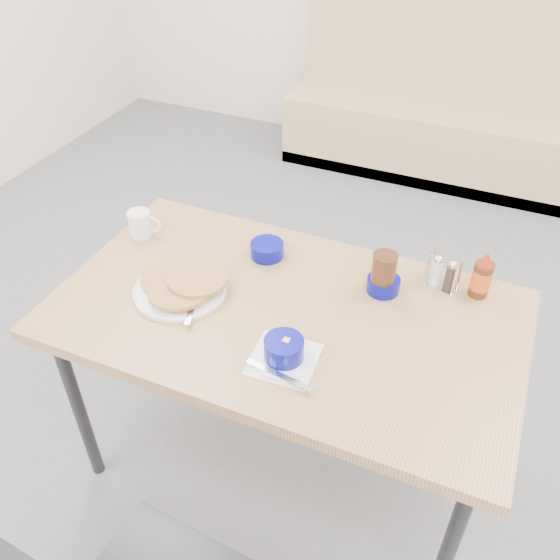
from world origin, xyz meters
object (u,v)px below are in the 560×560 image
at_px(syrup_bottle, 482,277).
at_px(pancake_plate, 182,286).
at_px(creamer_bowl, 267,250).
at_px(condiment_caddy, 443,275).
at_px(booth_bench, 437,118).
at_px(coffee_mug, 141,223).
at_px(amber_tumbler, 383,274).
at_px(butter_bowl, 383,285).
at_px(dining_table, 285,325).
at_px(grits_setting, 284,352).

bearing_deg(syrup_bottle, pancake_plate, -157.58).
relative_size(pancake_plate, creamer_bowl, 2.59).
xyz_separation_m(pancake_plate, condiment_caddy, (0.74, 0.35, 0.02)).
height_order(booth_bench, condiment_caddy, booth_bench).
height_order(coffee_mug, condiment_caddy, condiment_caddy).
bearing_deg(amber_tumbler, butter_bowl, 69.71).
distance_m(coffee_mug, amber_tumbler, 0.86).
bearing_deg(booth_bench, pancake_plate, -97.30).
distance_m(coffee_mug, syrup_bottle, 1.14).
xyz_separation_m(booth_bench, dining_table, (0.00, -2.53, 0.35)).
bearing_deg(creamer_bowl, coffee_mug, -172.49).
bearing_deg(dining_table, grits_setting, -68.15).
distance_m(grits_setting, syrup_bottle, 0.66).
relative_size(dining_table, butter_bowl, 13.54).
bearing_deg(syrup_bottle, grits_setting, -131.76).
bearing_deg(condiment_caddy, dining_table, -131.71).
distance_m(dining_table, creamer_bowl, 0.29).
bearing_deg(amber_tumbler, grits_setting, -112.85).
bearing_deg(grits_setting, booth_bench, 91.61).
relative_size(pancake_plate, butter_bowl, 2.80).
relative_size(coffee_mug, creamer_bowl, 1.05).
relative_size(creamer_bowl, syrup_bottle, 0.71).
height_order(dining_table, coffee_mug, coffee_mug).
bearing_deg(coffee_mug, booth_bench, 75.36).
distance_m(dining_table, grits_setting, 0.23).
height_order(coffee_mug, butter_bowl, coffee_mug).
xyz_separation_m(butter_bowl, amber_tumbler, (-0.00, -0.01, 0.05)).
bearing_deg(pancake_plate, creamer_bowl, 58.54).
bearing_deg(syrup_bottle, coffee_mug, -173.16).
xyz_separation_m(grits_setting, condiment_caddy, (0.33, 0.49, 0.01)).
distance_m(pancake_plate, condiment_caddy, 0.81).
xyz_separation_m(creamer_bowl, syrup_bottle, (0.68, 0.08, 0.04)).
distance_m(pancake_plate, grits_setting, 0.43).
bearing_deg(creamer_bowl, grits_setting, -60.24).
height_order(condiment_caddy, syrup_bottle, syrup_bottle).
distance_m(amber_tumbler, syrup_bottle, 0.30).
relative_size(creamer_bowl, amber_tumbler, 0.79).
bearing_deg(coffee_mug, grits_setting, -27.32).
bearing_deg(syrup_bottle, amber_tumbler, -159.07).
bearing_deg(creamer_bowl, condiment_caddy, 7.28).
height_order(booth_bench, dining_table, booth_bench).
bearing_deg(butter_bowl, booth_bench, 95.97).
bearing_deg(syrup_bottle, dining_table, -149.60).
distance_m(dining_table, pancake_plate, 0.34).
bearing_deg(condiment_caddy, grits_setting, -112.07).
relative_size(dining_table, creamer_bowl, 12.51).
height_order(grits_setting, condiment_caddy, condiment_caddy).
relative_size(booth_bench, syrup_bottle, 12.04).
bearing_deg(creamer_bowl, butter_bowl, -3.09).
relative_size(booth_bench, amber_tumbler, 13.39).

